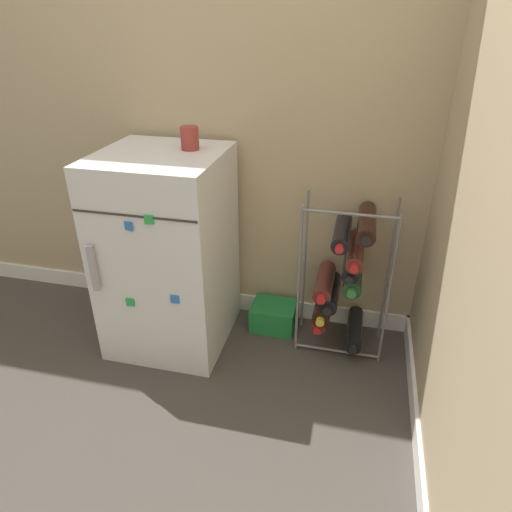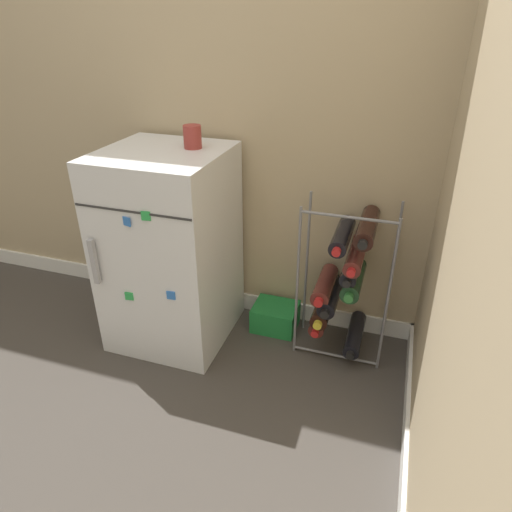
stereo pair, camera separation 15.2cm
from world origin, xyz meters
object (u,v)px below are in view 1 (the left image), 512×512
object	(u,v)px
soda_box	(274,316)
mini_fridge	(168,253)
fridge_top_cup	(190,138)
wine_rack	(342,277)

from	to	relation	value
soda_box	mini_fridge	bearing A→B (deg)	-159.48
soda_box	fridge_top_cup	distance (m)	0.96
wine_rack	fridge_top_cup	distance (m)	0.89
fridge_top_cup	wine_rack	bearing A→B (deg)	2.88
mini_fridge	soda_box	size ratio (longest dim) A/B	4.22
mini_fridge	soda_box	xyz separation A→B (m)	(0.45, 0.17, -0.39)
wine_rack	soda_box	bearing A→B (deg)	170.12
mini_fridge	fridge_top_cup	distance (m)	0.52
mini_fridge	fridge_top_cup	xyz separation A→B (m)	(0.11, 0.08, 0.50)
wine_rack	soda_box	size ratio (longest dim) A/B	3.38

